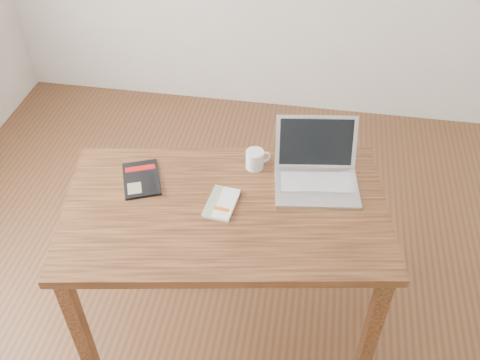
% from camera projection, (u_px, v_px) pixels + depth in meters
% --- Properties ---
extents(room, '(4.04, 4.04, 2.70)m').
position_uv_depth(room, '(226.00, 102.00, 1.68)').
color(room, '#56341D').
rests_on(room, ground).
extents(desk, '(1.44, 0.98, 0.75)m').
position_uv_depth(desk, '(226.00, 221.00, 2.25)').
color(desk, '#523019').
rests_on(desk, ground).
extents(white_guidebook, '(0.13, 0.20, 0.02)m').
position_uv_depth(white_guidebook, '(221.00, 203.00, 2.19)').
color(white_guidebook, silver).
rests_on(white_guidebook, desk).
extents(black_guidebook, '(0.23, 0.27, 0.01)m').
position_uv_depth(black_guidebook, '(141.00, 179.00, 2.31)').
color(black_guidebook, black).
rests_on(black_guidebook, desk).
extents(laptop, '(0.39, 0.38, 0.23)m').
position_uv_depth(laptop, '(316.00, 171.00, 2.28)').
color(laptop, silver).
rests_on(laptop, desk).
extents(coffee_mug, '(0.11, 0.08, 0.09)m').
position_uv_depth(coffee_mug, '(255.00, 159.00, 2.34)').
color(coffee_mug, white).
rests_on(coffee_mug, desk).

